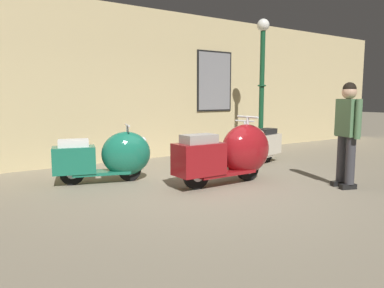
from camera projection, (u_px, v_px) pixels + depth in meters
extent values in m
plane|color=gray|center=(220.00, 191.00, 5.56)|extent=(60.00, 60.00, 0.00)
cube|color=#CCB784|center=(125.00, 84.00, 8.12)|extent=(18.00, 0.20, 3.36)
cube|color=black|center=(214.00, 81.00, 9.34)|extent=(1.07, 0.03, 1.50)
cube|color=gray|center=(215.00, 81.00, 9.33)|extent=(0.99, 0.01, 1.42)
cylinder|color=black|center=(129.00, 170.00, 6.20)|extent=(0.39, 0.18, 0.39)
cylinder|color=silver|center=(129.00, 170.00, 6.20)|extent=(0.19, 0.14, 0.17)
cylinder|color=black|center=(72.00, 173.00, 5.92)|extent=(0.39, 0.18, 0.39)
cylinder|color=silver|center=(72.00, 173.00, 5.92)|extent=(0.19, 0.14, 0.17)
cube|color=#196B51|center=(101.00, 172.00, 6.07)|extent=(0.98, 0.59, 0.05)
ellipsoid|color=#196B51|center=(126.00, 154.00, 6.15)|extent=(0.92, 0.71, 0.73)
cube|color=#196B51|center=(74.00, 160.00, 5.91)|extent=(0.74, 0.56, 0.43)
cube|color=silver|center=(73.00, 143.00, 5.87)|extent=(0.52, 0.39, 0.12)
sphere|color=silver|center=(142.00, 141.00, 6.21)|extent=(0.14, 0.14, 0.14)
cylinder|color=silver|center=(127.00, 133.00, 6.12)|extent=(0.04, 0.04, 0.27)
cylinder|color=silver|center=(127.00, 125.00, 6.10)|extent=(0.15, 0.42, 0.03)
cylinder|color=black|center=(248.00, 168.00, 6.23)|extent=(0.44, 0.09, 0.44)
cylinder|color=silver|center=(248.00, 168.00, 6.23)|extent=(0.20, 0.11, 0.20)
cylinder|color=black|center=(196.00, 175.00, 5.65)|extent=(0.44, 0.09, 0.44)
cylinder|color=silver|center=(196.00, 175.00, 5.65)|extent=(0.20, 0.11, 0.20)
cube|color=maroon|center=(223.00, 172.00, 5.94)|extent=(1.05, 0.40, 0.06)
ellipsoid|color=maroon|center=(246.00, 149.00, 6.16)|extent=(0.93, 0.58, 0.84)
cube|color=maroon|center=(199.00, 159.00, 5.64)|extent=(0.75, 0.45, 0.49)
cube|color=gray|center=(199.00, 139.00, 5.61)|extent=(0.53, 0.31, 0.13)
sphere|color=silver|center=(259.00, 135.00, 6.30)|extent=(0.17, 0.17, 0.17)
cylinder|color=silver|center=(247.00, 126.00, 6.13)|extent=(0.05, 0.05, 0.31)
cylinder|color=silver|center=(248.00, 117.00, 6.11)|extent=(0.04, 0.49, 0.04)
cube|color=silver|center=(234.00, 151.00, 6.40)|extent=(0.74, 0.02, 0.03)
cylinder|color=black|center=(244.00, 159.00, 7.32)|extent=(0.39, 0.17, 0.39)
cylinder|color=silver|center=(244.00, 159.00, 7.32)|extent=(0.19, 0.13, 0.17)
cylinder|color=black|center=(267.00, 153.00, 8.00)|extent=(0.39, 0.17, 0.39)
cylinder|color=silver|center=(267.00, 153.00, 8.00)|extent=(0.19, 0.13, 0.17)
cube|color=beige|center=(256.00, 157.00, 7.66)|extent=(0.97, 0.57, 0.05)
ellipsoid|color=beige|center=(245.00, 145.00, 7.32)|extent=(0.91, 0.69, 0.73)
cube|color=beige|center=(266.00, 144.00, 7.95)|extent=(0.73, 0.54, 0.42)
cube|color=black|center=(266.00, 131.00, 7.91)|extent=(0.52, 0.38, 0.12)
sphere|color=silver|center=(238.00, 136.00, 7.09)|extent=(0.14, 0.14, 0.14)
cylinder|color=silver|center=(245.00, 128.00, 7.25)|extent=(0.04, 0.04, 0.27)
cylinder|color=silver|center=(245.00, 121.00, 7.24)|extent=(0.14, 0.42, 0.03)
cube|color=silver|center=(256.00, 148.00, 7.17)|extent=(0.63, 0.18, 0.02)
cylinder|color=#144728|center=(260.00, 154.00, 8.61)|extent=(0.28, 0.28, 0.18)
cylinder|color=#144728|center=(262.00, 92.00, 8.43)|extent=(0.11, 0.11, 2.69)
torus|color=#144728|center=(262.00, 86.00, 8.42)|extent=(0.19, 0.19, 0.04)
sphere|color=white|center=(263.00, 25.00, 8.25)|extent=(0.28, 0.28, 0.28)
cube|color=black|center=(339.00, 183.00, 5.88)|extent=(0.27, 0.18, 0.08)
cylinder|color=#38383D|center=(341.00, 156.00, 5.83)|extent=(0.14, 0.14, 0.81)
cube|color=black|center=(348.00, 187.00, 5.67)|extent=(0.27, 0.18, 0.08)
cylinder|color=#38383D|center=(351.00, 158.00, 5.62)|extent=(0.14, 0.14, 0.81)
cube|color=#4C724C|center=(348.00, 118.00, 5.65)|extent=(0.31, 0.42, 0.57)
cylinder|color=#4C724C|center=(339.00, 117.00, 5.87)|extent=(0.09, 0.09, 0.59)
cylinder|color=#4C724C|center=(358.00, 119.00, 5.42)|extent=(0.09, 0.09, 0.59)
sphere|color=tan|center=(349.00, 92.00, 5.60)|extent=(0.22, 0.22, 0.22)
sphere|color=black|center=(350.00, 89.00, 5.59)|extent=(0.20, 0.20, 0.20)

